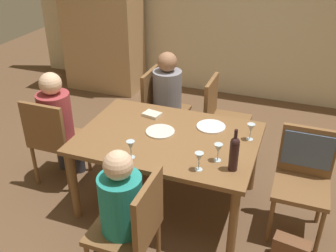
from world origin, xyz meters
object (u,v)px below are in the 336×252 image
wine_glass_far (131,146)px  wine_bottle_tall_green (234,153)px  chair_near (134,225)px  chair_far_right (220,114)px  chair_left_end (53,136)px  wine_glass_centre (251,129)px  wine_glass_near_left (199,158)px  dinner_plate_guest_left (211,127)px  armoire_cabinet (102,16)px  handbag (291,251)px  dining_table (168,144)px  chair_right_end (305,167)px  dinner_plate_host (160,131)px  person_woman_host (170,95)px  person_man_guest (118,209)px  chair_far_left (160,105)px  wine_glass_near_right (218,149)px  person_man_bearded (58,119)px

wine_glass_far → wine_bottle_tall_green: bearing=8.4°
chair_near → chair_far_right: bearing=-5.3°
chair_left_end → wine_glass_centre: 1.87m
wine_glass_near_left → dinner_plate_guest_left: bearing=96.7°
chair_far_right → armoire_cabinet: bearing=-122.8°
handbag → chair_left_end: bearing=173.5°
chair_left_end → wine_bottle_tall_green: wine_bottle_tall_green is taller
wine_bottle_tall_green → handbag: size_ratio=1.23×
chair_far_right → wine_bottle_tall_green: (0.37, -1.22, 0.34)m
dining_table → chair_right_end: chair_right_end is taller
chair_near → wine_glass_far: (-0.25, 0.51, 0.29)m
chair_left_end → dinner_plate_host: chair_left_end is taller
handbag → wine_glass_near_left: bearing=-177.1°
chair_near → person_woman_host: (-0.41, 1.84, 0.13)m
person_man_guest → dinner_plate_guest_left: person_man_guest is taller
chair_far_left → handbag: size_ratio=3.29×
chair_right_end → dinner_plate_host: 1.25m
chair_far_left → wine_glass_far: size_ratio=6.17×
armoire_cabinet → wine_glass_far: armoire_cabinet is taller
armoire_cabinet → chair_far_right: bearing=-32.8°
wine_glass_near_left → wine_glass_centre: size_ratio=1.00×
dining_table → chair_far_right: (0.26, 0.92, -0.11)m
person_man_guest → handbag: person_man_guest is taller
chair_far_right → wine_glass_near_right: bearing=11.6°
chair_near → wine_glass_far: chair_near is taller
chair_near → wine_glass_near_right: bearing=-30.1°
wine_bottle_tall_green → chair_near: bearing=-130.9°
dinner_plate_host → wine_glass_far: bearing=-98.8°
wine_bottle_tall_green → wine_glass_near_left: wine_bottle_tall_green is taller
chair_near → dinner_plate_host: 0.99m
wine_bottle_tall_green → wine_glass_near_right: size_ratio=2.31×
dining_table → chair_far_left: bearing=115.2°
person_man_bearded → handbag: 2.39m
chair_left_end → chair_near: size_ratio=1.00×
chair_far_right → chair_right_end: 1.19m
dining_table → wine_glass_centre: size_ratio=10.31×
person_woman_host → wine_glass_near_left: person_woman_host is taller
dining_table → chair_near: chair_near is taller
handbag → person_man_bearded: bearing=170.7°
dinner_plate_guest_left → handbag: size_ratio=0.93×
chair_far_right → wine_glass_far: size_ratio=6.17×
person_man_bearded → handbag: person_man_bearded is taller
dining_table → person_man_bearded: person_man_bearded is taller
armoire_cabinet → dinner_plate_guest_left: size_ratio=8.36×
wine_glass_centre → dinner_plate_guest_left: wine_glass_centre is taller
wine_glass_far → handbag: size_ratio=0.53×
person_woman_host → wine_glass_centre: bearing=53.7°
person_woman_host → person_man_bearded: size_ratio=1.00×
dining_table → dinner_plate_guest_left: (0.31, 0.28, 0.09)m
chair_left_end → person_man_guest: (1.12, -0.83, 0.11)m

